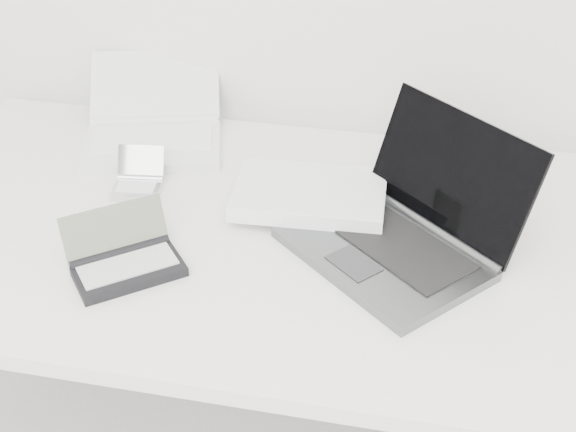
% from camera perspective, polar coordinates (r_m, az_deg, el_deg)
% --- Properties ---
extents(desk, '(1.60, 0.80, 0.73)m').
position_cam_1_polar(desk, '(1.47, 1.47, -2.73)').
color(desk, white).
rests_on(desk, ground).
extents(laptop_large, '(0.55, 0.45, 0.22)m').
position_cam_1_polar(laptop_large, '(1.43, 5.30, 0.12)').
color(laptop_large, '#5A5C5F').
rests_on(laptop_large, desk).
extents(netbook_open_white, '(0.37, 0.41, 0.13)m').
position_cam_1_polar(netbook_open_white, '(1.75, -9.56, 6.18)').
color(netbook_open_white, white).
rests_on(netbook_open_white, desk).
extents(pda_silver, '(0.10, 0.12, 0.07)m').
position_cam_1_polar(pda_silver, '(1.58, -10.62, 2.39)').
color(pda_silver, silver).
rests_on(pda_silver, desk).
extents(palmtop_charcoal, '(0.22, 0.21, 0.09)m').
position_cam_1_polar(palmtop_charcoal, '(1.37, -11.52, -3.10)').
color(palmtop_charcoal, black).
rests_on(palmtop_charcoal, desk).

